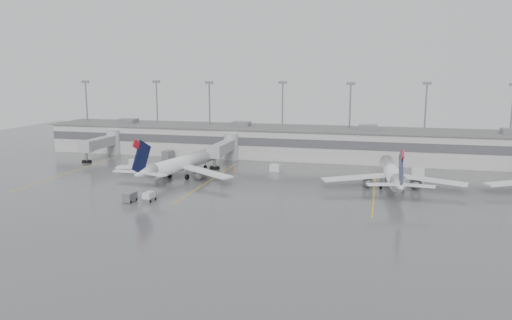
# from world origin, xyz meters

# --- Properties ---
(ground) EXTENTS (260.00, 260.00, 0.00)m
(ground) POSITION_xyz_m (0.00, 0.00, 0.00)
(ground) COLOR #4C4C4E
(ground) RESTS_ON ground
(terminal) EXTENTS (152.00, 17.00, 9.45)m
(terminal) POSITION_xyz_m (-0.01, 57.98, 4.17)
(terminal) COLOR #ACABA6
(terminal) RESTS_ON ground
(light_masts) EXTENTS (142.40, 8.00, 20.60)m
(light_masts) POSITION_xyz_m (0.00, 63.75, 12.03)
(light_masts) COLOR gray
(light_masts) RESTS_ON ground
(jet_bridge_left) EXTENTS (4.00, 17.20, 7.00)m
(jet_bridge_left) POSITION_xyz_m (-55.50, 45.72, 3.87)
(jet_bridge_left) COLOR gray
(jet_bridge_left) RESTS_ON ground
(jet_bridge_right) EXTENTS (4.00, 17.20, 7.00)m
(jet_bridge_right) POSITION_xyz_m (-20.50, 45.72, 3.87)
(jet_bridge_right) COLOR gray
(jet_bridge_right) RESTS_ON ground
(stand_markings) EXTENTS (105.25, 40.00, 0.01)m
(stand_markings) POSITION_xyz_m (-0.00, 24.00, 0.01)
(stand_markings) COLOR #E1AF0D
(stand_markings) RESTS_ON ground
(jet_mid_left) EXTENTS (28.88, 32.66, 10.65)m
(jet_mid_left) POSITION_xyz_m (-24.78, 24.44, 3.31)
(jet_mid_left) COLOR white
(jet_mid_left) RESTS_ON ground
(jet_mid_right) EXTENTS (28.49, 32.04, 10.37)m
(jet_mid_right) POSITION_xyz_m (20.92, 26.06, 3.22)
(jet_mid_right) COLOR white
(jet_mid_right) RESTS_ON ground
(baggage_tug) EXTENTS (1.90, 2.81, 1.75)m
(baggage_tug) POSITION_xyz_m (-22.57, 4.61, 0.68)
(baggage_tug) COLOR silver
(baggage_tug) RESTS_ON ground
(baggage_cart) EXTENTS (1.73, 2.84, 1.78)m
(baggage_cart) POSITION_xyz_m (-25.77, 3.41, 0.93)
(baggage_cart) COLOR slate
(baggage_cart) RESTS_ON ground
(gse_uld_a) EXTENTS (2.67, 2.24, 1.61)m
(gse_uld_a) POSITION_xyz_m (-41.81, 35.58, 0.80)
(gse_uld_a) COLOR silver
(gse_uld_a) RESTS_ON ground
(gse_uld_b) EXTENTS (2.69, 2.07, 1.70)m
(gse_uld_b) POSITION_xyz_m (-5.66, 37.25, 0.85)
(gse_uld_b) COLOR silver
(gse_uld_b) RESTS_ON ground
(gse_uld_c) EXTENTS (2.76, 1.86, 1.93)m
(gse_uld_c) POSITION_xyz_m (26.87, 39.31, 0.97)
(gse_uld_c) COLOR silver
(gse_uld_c) RESTS_ON ground
(gse_loader) EXTENTS (2.35, 3.52, 2.11)m
(gse_loader) POSITION_xyz_m (-37.81, 47.37, 1.06)
(gse_loader) COLOR slate
(gse_loader) RESTS_ON ground
(cone_a) EXTENTS (0.41, 0.41, 0.65)m
(cone_a) POSITION_xyz_m (-42.85, 38.61, 0.33)
(cone_a) COLOR #FF5405
(cone_a) RESTS_ON ground
(cone_b) EXTENTS (0.43, 0.43, 0.68)m
(cone_b) POSITION_xyz_m (-15.05, 34.56, 0.34)
(cone_b) COLOR #FF5405
(cone_b) RESTS_ON ground
(cone_c) EXTENTS (0.46, 0.46, 0.73)m
(cone_c) POSITION_xyz_m (8.09, 31.39, 0.36)
(cone_c) COLOR #FF5405
(cone_c) RESTS_ON ground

